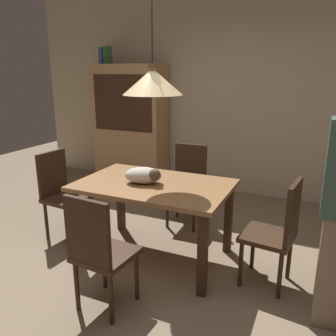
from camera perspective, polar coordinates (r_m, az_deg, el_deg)
ground at (r=3.14m, az=-4.37°, el=-18.14°), size 10.00×10.00×0.00m
back_wall at (r=5.09m, az=10.08°, el=12.17°), size 6.40×0.10×2.90m
dining_table at (r=3.22m, az=-2.35°, el=-4.22°), size 1.40×0.90×0.75m
chair_near_front at (r=2.59m, az=-11.44°, el=-13.04°), size 0.43×0.43×0.93m
chair_right_side at (r=2.97m, az=17.74°, el=-9.67°), size 0.44×0.44×0.93m
chair_far_back at (r=4.02m, az=3.28°, el=-2.17°), size 0.41×0.41×0.93m
chair_left_side at (r=3.88m, az=-17.35°, el=-3.56°), size 0.43×0.43×0.93m
cat_sleeping at (r=3.16m, az=-3.96°, el=-1.20°), size 0.40×0.31×0.16m
pendant_lamp at (r=3.03m, az=-2.57°, el=14.14°), size 0.52×0.52×1.30m
hutch_bookcase at (r=5.40m, az=-6.18°, el=6.53°), size 1.12×0.45×1.85m
book_blue_wide at (r=5.57m, az=-10.45°, el=17.80°), size 0.06×0.24×0.24m
book_green_slim at (r=5.54m, az=-9.94°, el=17.94°), size 0.03×0.20×0.26m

